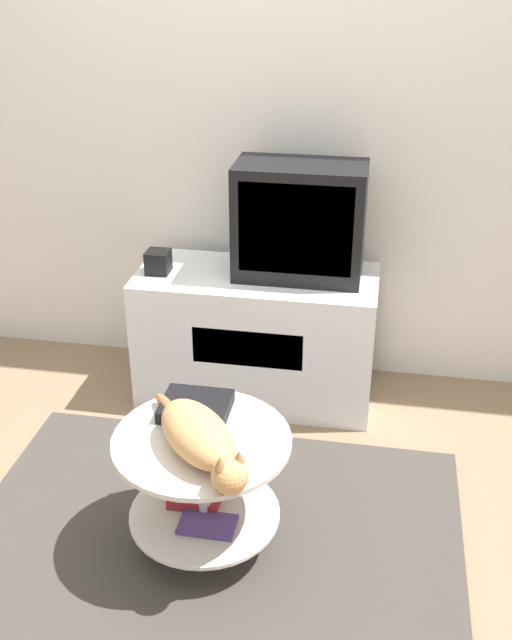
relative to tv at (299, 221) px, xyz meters
The scene contains 9 objects.
ground_plane 1.33m from the tv, 98.94° to the right, with size 12.00×12.00×0.00m, color #7F664C.
wall_back 0.57m from the tv, 119.71° to the left, with size 8.00×0.05×2.60m.
rug 1.33m from the tv, 98.94° to the right, with size 1.73×1.29×0.02m.
tv_stand 0.57m from the tv, 169.47° to the right, with size 1.04×0.46×0.59m.
tv is the anchor object (origin of this frame).
speaker 0.63m from the tv, behind, with size 0.10×0.10×0.10m.
coffee_table 1.18m from the tv, 99.79° to the right, with size 0.58×0.58×0.44m.
dvd_box 0.99m from the tv, 104.36° to the right, with size 0.23×0.19×0.04m.
cat 1.17m from the tv, 97.92° to the right, with size 0.41×0.47×0.14m.
Camera 1 is at (0.50, -1.90, 1.89)m, focal length 42.00 mm.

